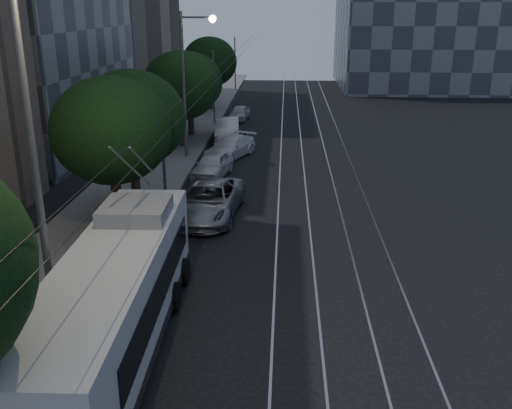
{
  "coord_description": "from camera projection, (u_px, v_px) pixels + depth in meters",
  "views": [
    {
      "loc": [
        0.55,
        -16.43,
        9.38
      ],
      "look_at": [
        -0.5,
        3.82,
        2.27
      ],
      "focal_mm": 40.0,
      "sensor_mm": 36.0,
      "label": 1
    }
  ],
  "objects": [
    {
      "name": "tree_5",
      "position": [
        210.0,
        62.0,
        52.31
      ],
      "size": [
        5.04,
        5.04,
        6.71
      ],
      "color": "#31211B",
      "rests_on": "ground"
    },
    {
      "name": "tree_4",
      "position": [
        190.0,
        83.0,
        41.63
      ],
      "size": [
        4.87,
        4.87,
        6.23
      ],
      "color": "#31211B",
      "rests_on": "ground"
    },
    {
      "name": "car_white_a",
      "position": [
        212.0,
        165.0,
        32.73
      ],
      "size": [
        2.37,
        4.36,
        1.41
      ],
      "primitive_type": "imported",
      "rotation": [
        0.0,
        0.0,
        -0.18
      ],
      "color": "silver",
      "rests_on": "ground"
    },
    {
      "name": "tree_1",
      "position": [
        111.0,
        131.0,
        23.08
      ],
      "size": [
        4.88,
        4.88,
        6.77
      ],
      "color": "#31211B",
      "rests_on": "ground"
    },
    {
      "name": "pickup_silver",
      "position": [
        208.0,
        200.0,
        26.45
      ],
      "size": [
        3.2,
        6.06,
        1.62
      ],
      "primitive_type": "imported",
      "rotation": [
        0.0,
        0.0,
        -0.09
      ],
      "color": "gray",
      "rests_on": "ground"
    },
    {
      "name": "car_white_b",
      "position": [
        230.0,
        147.0,
        36.92
      ],
      "size": [
        3.55,
        4.99,
        1.34
      ],
      "primitive_type": "imported",
      "rotation": [
        0.0,
        0.0,
        -0.4
      ],
      "color": "white",
      "rests_on": "ground"
    },
    {
      "name": "ground",
      "position": [
        265.0,
        309.0,
        18.62
      ],
      "size": [
        120.0,
        120.0,
        0.0
      ],
      "primitive_type": "plane",
      "color": "black",
      "rests_on": "ground"
    },
    {
      "name": "streetlamp_far",
      "position": [
        190.0,
        72.0,
        35.07
      ],
      "size": [
        2.22,
        0.44,
        9.06
      ],
      "color": "slate",
      "rests_on": "ground"
    },
    {
      "name": "trolleybus",
      "position": [
        115.0,
        299.0,
        15.87
      ],
      "size": [
        2.72,
        11.91,
        5.63
      ],
      "rotation": [
        0.0,
        0.0,
        0.02
      ],
      "color": "silver",
      "rests_on": "ground"
    },
    {
      "name": "car_white_c",
      "position": [
        227.0,
        129.0,
        41.63
      ],
      "size": [
        2.04,
        4.92,
        1.58
      ],
      "primitive_type": "imported",
      "rotation": [
        0.0,
        0.0,
        0.08
      ],
      "color": "silver",
      "rests_on": "ground"
    },
    {
      "name": "tree_2",
      "position": [
        131.0,
        119.0,
        26.01
      ],
      "size": [
        5.01,
        5.01,
        6.72
      ],
      "color": "#31211B",
      "rests_on": "ground"
    },
    {
      "name": "sidewalk",
      "position": [
        163.0,
        153.0,
        37.81
      ],
      "size": [
        5.0,
        90.0,
        0.15
      ],
      "primitive_type": "cube",
      "color": "slate",
      "rests_on": "ground"
    },
    {
      "name": "streetlamp_near",
      "position": [
        46.0,
        121.0,
        14.07
      ],
      "size": [
        2.67,
        0.44,
        11.18
      ],
      "color": "slate",
      "rests_on": "ground"
    },
    {
      "name": "tram_rails",
      "position": [
        314.0,
        156.0,
        37.34
      ],
      "size": [
        4.52,
        90.0,
        0.02
      ],
      "color": "#9B9CA4",
      "rests_on": "ground"
    },
    {
      "name": "overhead_wires",
      "position": [
        200.0,
        103.0,
        36.56
      ],
      "size": [
        2.23,
        90.0,
        6.0
      ],
      "color": "black",
      "rests_on": "ground"
    },
    {
      "name": "tree_3",
      "position": [
        181.0,
        86.0,
        38.26
      ],
      "size": [
        5.13,
        5.13,
        6.58
      ],
      "color": "#31211B",
      "rests_on": "ground"
    },
    {
      "name": "car_white_d",
      "position": [
        240.0,
        113.0,
        49.06
      ],
      "size": [
        1.77,
        3.66,
        1.21
      ],
      "primitive_type": "imported",
      "rotation": [
        0.0,
        0.0,
        -0.1
      ],
      "color": "silver",
      "rests_on": "ground"
    }
  ]
}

